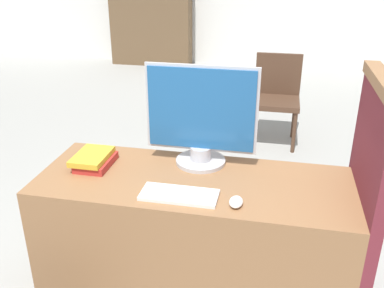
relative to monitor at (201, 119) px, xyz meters
The scene contains 8 objects.
desk 0.64m from the monitor, 89.57° to the right, with size 1.48×0.58×0.75m.
carrel_divider 0.85m from the monitor, 11.60° to the right, with size 0.07×0.63×1.27m.
monitor is the anchor object (origin of this frame).
keyboard 0.42m from the monitor, 94.62° to the right, with size 0.34×0.14×0.02m.
mouse 0.48m from the monitor, 58.76° to the right, with size 0.06×0.09×0.03m.
book_stack 0.57m from the monitor, 164.73° to the right, with size 0.17×0.23×0.06m.
far_chair 2.23m from the monitor, 80.92° to the left, with size 0.44×0.44×0.85m.
bookshelf_far 5.38m from the monitor, 109.56° to the left, with size 1.33×0.32×1.64m.
Camera 1 is at (0.36, -1.44, 1.72)m, focal length 40.00 mm.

